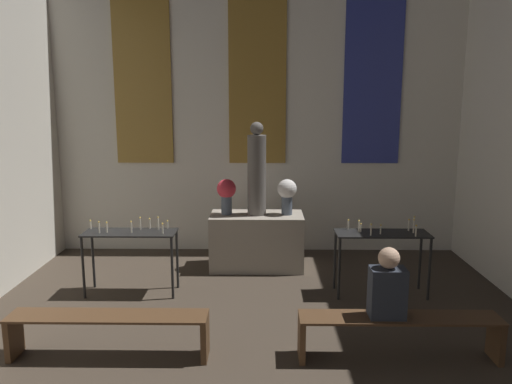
# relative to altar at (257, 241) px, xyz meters

# --- Properties ---
(wall_back) EXTENTS (7.20, 0.16, 4.92)m
(wall_back) POSITION_rel_altar_xyz_m (0.00, 1.02, 2.05)
(wall_back) COLOR silver
(wall_back) RESTS_ON ground_plane
(altar) EXTENTS (1.46, 0.73, 0.87)m
(altar) POSITION_rel_altar_xyz_m (0.00, 0.00, 0.00)
(altar) COLOR gray
(altar) RESTS_ON ground_plane
(statue) EXTENTS (0.29, 0.29, 1.45)m
(statue) POSITION_rel_altar_xyz_m (0.00, 0.00, 1.11)
(statue) COLOR #5B5651
(statue) RESTS_ON altar
(flower_vase_left) EXTENTS (0.30, 0.30, 0.56)m
(flower_vase_left) POSITION_rel_altar_xyz_m (-0.48, 0.00, 0.79)
(flower_vase_left) COLOR #4C5666
(flower_vase_left) RESTS_ON altar
(flower_vase_right) EXTENTS (0.30, 0.30, 0.56)m
(flower_vase_right) POSITION_rel_altar_xyz_m (0.48, 0.00, 0.79)
(flower_vase_right) COLOR #4C5666
(flower_vase_right) RESTS_ON altar
(candle_rack_left) EXTENTS (1.26, 0.46, 1.07)m
(candle_rack_left) POSITION_rel_altar_xyz_m (-1.72, -1.10, 0.32)
(candle_rack_left) COLOR black
(candle_rack_left) RESTS_ON ground_plane
(candle_rack_right) EXTENTS (1.26, 0.46, 1.07)m
(candle_rack_right) POSITION_rel_altar_xyz_m (1.72, -1.10, 0.32)
(candle_rack_right) COLOR black
(candle_rack_right) RESTS_ON ground_plane
(pew_back_left) EXTENTS (2.06, 0.36, 0.47)m
(pew_back_left) POSITION_rel_altar_xyz_m (-1.50, -2.87, -0.09)
(pew_back_left) COLOR #4C331E
(pew_back_left) RESTS_ON ground_plane
(pew_back_right) EXTENTS (2.06, 0.36, 0.47)m
(pew_back_right) POSITION_rel_altar_xyz_m (1.50, -2.87, -0.09)
(pew_back_right) COLOR #4C331E
(pew_back_right) RESTS_ON ground_plane
(person_seated) EXTENTS (0.36, 0.24, 0.73)m
(person_seated) POSITION_rel_altar_xyz_m (1.36, -2.87, 0.36)
(person_seated) COLOR #282D38
(person_seated) RESTS_ON pew_back_right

